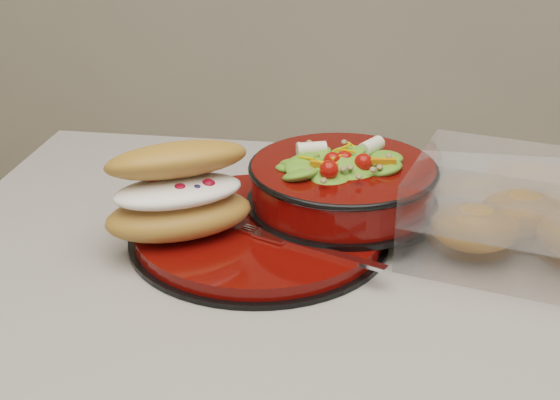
# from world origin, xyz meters

# --- Properties ---
(dinner_plate) EXTENTS (0.28, 0.28, 0.02)m
(dinner_plate) POSITION_xyz_m (-0.26, 0.07, 0.91)
(dinner_plate) COLOR black
(dinner_plate) RESTS_ON island_counter
(salad_bowl) EXTENTS (0.22, 0.22, 0.09)m
(salad_bowl) POSITION_xyz_m (-0.18, 0.13, 0.95)
(salad_bowl) COLOR black
(salad_bowl) RESTS_ON dinner_plate
(croissant) EXTENTS (0.18, 0.16, 0.09)m
(croissant) POSITION_xyz_m (-0.34, 0.05, 0.97)
(croissant) COLOR #B57837
(croissant) RESTS_ON dinner_plate
(fork) EXTENTS (0.14, 0.07, 0.00)m
(fork) POSITION_xyz_m (-0.20, 0.02, 0.92)
(fork) COLOR silver
(fork) RESTS_ON dinner_plate
(pastry_box) EXTENTS (0.27, 0.23, 0.09)m
(pastry_box) POSITION_xyz_m (0.02, 0.08, 0.94)
(pastry_box) COLOR white
(pastry_box) RESTS_ON island_counter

